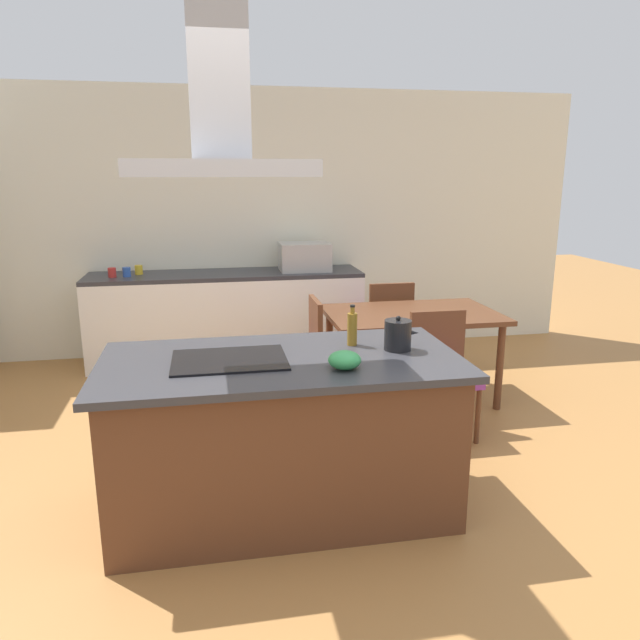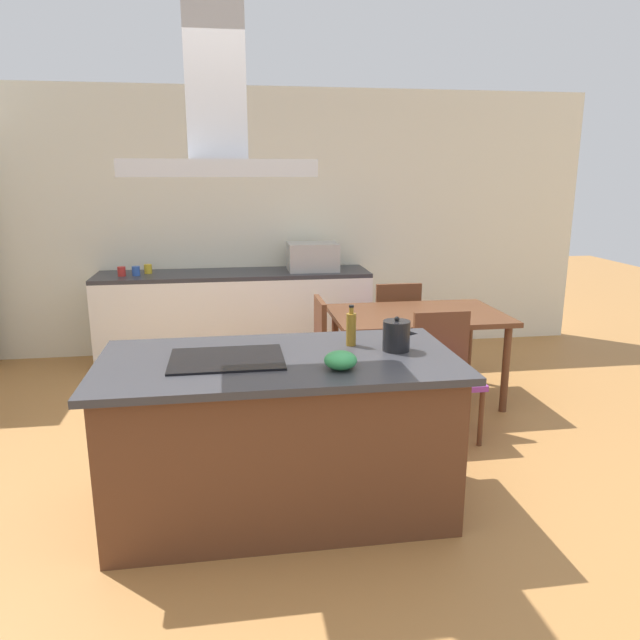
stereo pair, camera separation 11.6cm
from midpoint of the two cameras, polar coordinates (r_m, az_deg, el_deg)
ground at (r=4.93m, az=-6.39°, el=-8.42°), size 16.00×16.00×0.00m
wall_back at (r=6.33m, az=-7.98°, el=9.11°), size 7.20×0.10×2.70m
kitchen_island at (r=3.38m, az=-4.58°, el=-10.89°), size 1.93×0.98×0.90m
cooktop at (r=3.20m, az=-9.69°, el=-3.79°), size 0.60×0.44×0.01m
tea_kettle at (r=3.36m, az=6.49°, el=-1.43°), size 0.20×0.15×0.20m
olive_oil_bottle at (r=3.42m, az=2.13°, el=-0.79°), size 0.06×0.06×0.24m
mixing_bowl at (r=3.02m, az=1.27°, el=-3.85°), size 0.17×0.17×0.09m
back_counter at (r=6.10m, az=-9.39°, el=0.31°), size 2.70×0.62×0.90m
countertop_microwave at (r=6.06m, az=-2.04°, el=6.07°), size 0.50×0.38×0.28m
coffee_mug_red at (r=6.02m, az=-19.80°, el=4.29°), size 0.08×0.08×0.09m
coffee_mug_blue at (r=6.01m, az=-18.54°, el=4.38°), size 0.08×0.08×0.09m
coffee_mug_yellow at (r=6.11m, az=-17.48°, el=4.60°), size 0.08×0.08×0.09m
dining_table at (r=4.98m, az=8.11°, el=-0.19°), size 1.40×0.90×0.75m
chair_facing_back_wall at (r=5.63m, az=5.90°, el=-0.12°), size 0.42×0.42×0.89m
chair_at_left_end at (r=4.81m, az=-2.35°, el=-2.52°), size 0.42×0.42×0.89m
chair_facing_island at (r=4.42m, az=10.80°, el=-4.25°), size 0.42×0.42×0.89m
range_hood at (r=3.06m, az=-10.65°, el=18.05°), size 0.90×0.55×0.78m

